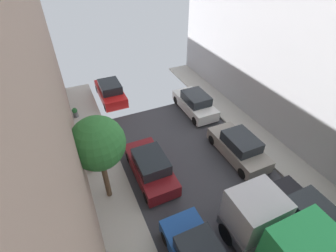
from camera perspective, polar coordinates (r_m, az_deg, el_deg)
The scene contains 8 objects.
parked_car_left_4 at distance 13.72m, azimuth -4.05°, elevation -9.41°, with size 1.78×4.20×1.57m.
parked_car_left_5 at distance 20.74m, azimuth -13.17°, elevation 7.73°, with size 1.78×4.20×1.57m.
parked_car_right_2 at distance 13.41m, azimuth 29.87°, elevation -17.88°, with size 1.78×4.20×1.57m.
parked_car_right_3 at distance 15.42m, azimuth 16.04°, elevation -4.70°, with size 1.78×4.20×1.57m.
parked_car_right_4 at distance 18.82m, azimuth 6.24°, elevation 5.25°, with size 1.78×4.20×1.57m.
street_tree_0 at distance 11.06m, azimuth -15.93°, elevation -3.94°, with size 2.44×2.44×4.76m.
potted_plant_1 at distance 19.26m, azimuth -20.70°, elevation 2.97°, with size 0.39×0.39×0.74m.
potted_plant_3 at distance 14.66m, azimuth -17.36°, elevation -8.39°, with size 0.47×0.47×0.77m.
Camera 1 is at (-5.67, 0.83, 10.74)m, focal length 26.36 mm.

